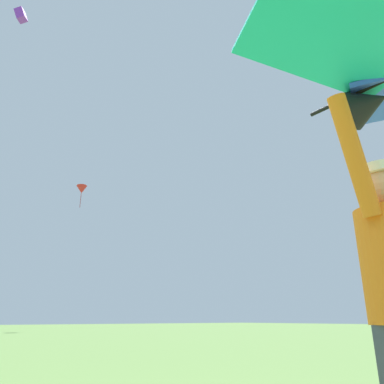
% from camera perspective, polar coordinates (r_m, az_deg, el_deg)
% --- Properties ---
extents(held_stunt_kite, '(1.99, 1.05, 0.42)m').
position_cam_1_polar(held_stunt_kite, '(2.45, 26.73, 15.70)').
color(held_stunt_kite, black).
extents(distant_kite_purple_far_center, '(0.80, 0.77, 0.82)m').
position_cam_1_polar(distant_kite_purple_far_center, '(24.09, -24.68, 23.35)').
color(distant_kite_purple_far_center, purple).
extents(distant_kite_red_overhead_distant, '(0.99, 1.03, 2.05)m').
position_cam_1_polar(distant_kite_red_overhead_distant, '(34.57, -16.51, 0.36)').
color(distant_kite_red_overhead_distant, red).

